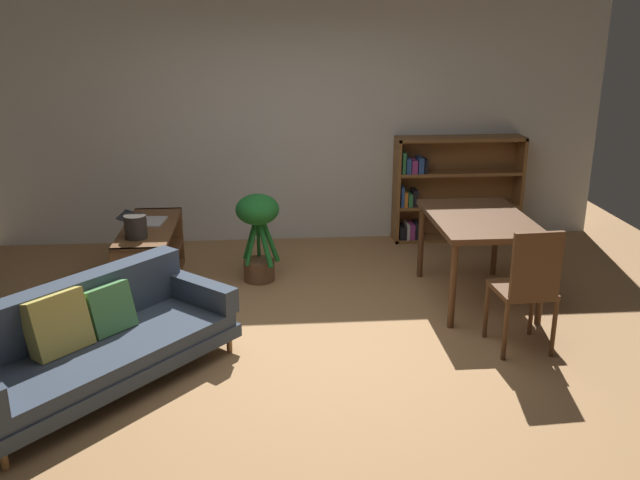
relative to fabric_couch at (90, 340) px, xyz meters
name	(u,v)px	position (x,y,z in m)	size (l,w,h in m)	color
ground_plane	(320,341)	(1.63, 0.50, -0.33)	(8.16, 8.16, 0.00)	#A87A4C
back_wall_panel	(300,121)	(1.63, 3.20, 1.02)	(6.80, 0.10, 2.70)	silver
fabric_couch	(90,340)	(0.00, 0.00, 0.00)	(1.92, 2.00, 0.72)	olive
media_console	(151,257)	(0.14, 1.82, -0.04)	(0.47, 1.29, 0.59)	brown
open_laptop	(145,220)	(0.09, 1.96, 0.28)	(0.44, 0.36, 0.08)	silver
desk_speaker	(136,227)	(0.09, 1.48, 0.36)	(0.20, 0.20, 0.21)	#2D2823
potted_floor_plant	(258,227)	(1.16, 1.86, 0.21)	(0.41, 0.45, 0.86)	brown
dining_table	(479,225)	(3.11, 1.25, 0.37)	(0.84, 1.27, 0.78)	#56351E
dining_chair_near	(527,284)	(3.17, 0.21, 0.22)	(0.44, 0.44, 1.00)	#56351E
bookshelf	(450,189)	(3.33, 3.03, 0.25)	(1.44, 0.31, 1.18)	brown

